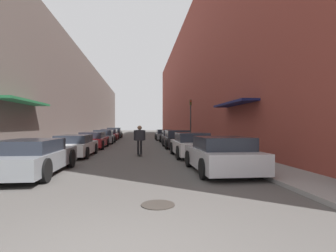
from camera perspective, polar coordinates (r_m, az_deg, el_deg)
The scene contains 19 objects.
ground at distance 28.56m, azimuth -6.76°, elevation -3.27°, with size 140.07×140.07×0.00m, color #4C4947.
curb_strip_left at distance 35.34m, azimuth -14.92°, elevation -2.54°, with size 1.80×63.67×0.12m.
curb_strip_right at distance 35.23m, azimuth 1.70°, elevation -2.55°, with size 1.80×63.67×0.12m.
building_row_left at distance 36.01m, azimuth -19.51°, elevation 5.20°, with size 4.90×63.67×9.78m.
building_row_right at distance 36.19m, azimuth 6.32°, elevation 9.53°, with size 4.90×63.67×15.24m.
parked_car_left_0 at distance 9.97m, azimuth -27.36°, elevation -6.02°, with size 1.94×4.54×1.19m.
parked_car_left_1 at distance 15.01m, azimuth -19.60°, elevation -4.10°, with size 1.89×4.12×1.16m.
parked_car_left_2 at distance 20.17m, azimuth -15.95°, elevation -2.99°, with size 1.88×4.57×1.19m.
parked_car_left_3 at distance 25.23m, azimuth -13.81°, elevation -2.33°, with size 1.94×4.11×1.26m.
parked_car_left_4 at distance 30.93m, azimuth -12.62°, elevation -1.87°, with size 1.99×4.80×1.29m.
parked_car_left_5 at distance 36.65m, azimuth -11.63°, elevation -1.50°, with size 2.05×4.11×1.40m.
parked_car_right_0 at distance 9.56m, azimuth 11.51°, elevation -6.15°, with size 2.07×4.01×1.26m.
parked_car_right_1 at distance 14.08m, azimuth 5.02°, elevation -4.12°, with size 1.88×4.08×1.29m.
parked_car_right_2 at distance 19.64m, azimuth 1.86°, elevation -2.92°, with size 1.90×4.16×1.33m.
parked_car_right_3 at distance 24.77m, azimuth 0.61°, elevation -2.38°, with size 1.93×4.42×1.23m.
parked_car_right_4 at distance 30.20m, azimuth -0.87°, elevation -1.95°, with size 1.98×4.11×1.22m.
skateboarder at distance 14.49m, azimuth -6.20°, elevation -2.44°, with size 0.64×0.78×1.66m.
manhole_cover at distance 5.68m, azimuth -2.22°, elevation -16.74°, with size 0.70×0.70×0.02m.
traffic_light at distance 21.97m, azimuth 4.94°, elevation 1.98°, with size 0.16×0.22×3.71m.
Camera 1 is at (0.38, -3.04, 1.65)m, focal length 28.00 mm.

